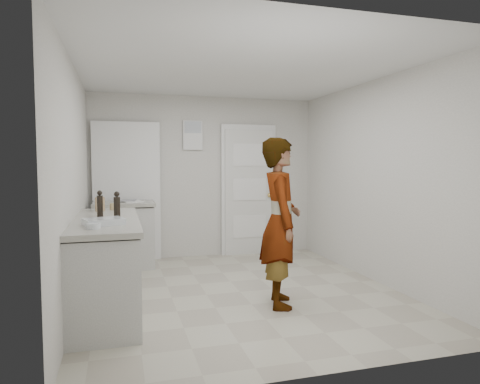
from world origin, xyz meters
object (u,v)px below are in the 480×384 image
object	(u,v)px
person	(280,222)
oil_cruet_a	(117,205)
spice_jar	(112,207)
cake_mix_box	(100,204)
egg_bowl	(93,226)
oil_cruet_b	(100,204)
baking_dish	(104,222)

from	to	relation	value
person	oil_cruet_a	world-z (taller)	person
person	spice_jar	bearing A→B (deg)	70.04
spice_jar	oil_cruet_a	bearing A→B (deg)	-84.92
cake_mix_box	egg_bowl	size ratio (longest dim) A/B	1.37
spice_jar	oil_cruet_a	xyz separation A→B (m)	(0.06, -0.68, 0.08)
oil_cruet_b	egg_bowl	distance (m)	0.81
spice_jar	oil_cruet_b	bearing A→B (deg)	-99.50
oil_cruet_a	spice_jar	bearing A→B (deg)	95.08
oil_cruet_a	oil_cruet_b	world-z (taller)	oil_cruet_b
person	baking_dish	xyz separation A→B (m)	(-1.73, -0.12, 0.09)
spice_jar	egg_bowl	world-z (taller)	spice_jar
person	oil_cruet_b	size ratio (longest dim) A/B	6.36
oil_cruet_a	oil_cruet_b	distance (m)	0.17
cake_mix_box	egg_bowl	distance (m)	1.35
cake_mix_box	oil_cruet_a	xyz separation A→B (m)	(0.19, -0.58, 0.04)
person	egg_bowl	size ratio (longest dim) A/B	14.92
oil_cruet_b	egg_bowl	world-z (taller)	oil_cruet_b
oil_cruet_a	egg_bowl	bearing A→B (deg)	-103.91
person	oil_cruet_a	distance (m)	1.68
person	cake_mix_box	world-z (taller)	person
cake_mix_box	person	bearing A→B (deg)	-49.20
cake_mix_box	spice_jar	distance (m)	0.16
cake_mix_box	oil_cruet_a	world-z (taller)	oil_cruet_a
egg_bowl	spice_jar	bearing A→B (deg)	84.88
oil_cruet_a	egg_bowl	distance (m)	0.79
baking_dish	person	bearing A→B (deg)	3.87
person	baking_dish	bearing A→B (deg)	107.22
cake_mix_box	baking_dish	world-z (taller)	cake_mix_box
cake_mix_box	baking_dish	xyz separation A→B (m)	(0.08, -1.13, -0.05)
egg_bowl	oil_cruet_b	bearing A→B (deg)	88.42
spice_jar	egg_bowl	distance (m)	1.44
spice_jar	egg_bowl	size ratio (longest dim) A/B	0.68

